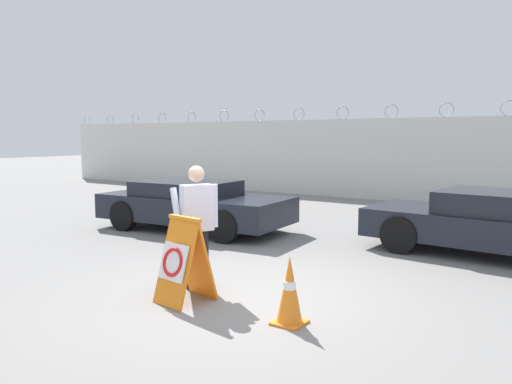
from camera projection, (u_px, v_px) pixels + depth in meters
ground_plane at (236, 296)px, 6.76m from camera, size 90.00×90.00×0.00m
perimeter_wall at (444, 161)px, 15.79m from camera, size 36.00×0.30×3.22m
barricade_sign at (183, 260)px, 6.48m from camera, size 0.66×0.74×1.13m
security_guard at (197, 221)px, 7.02m from camera, size 0.59×0.59×1.76m
traffic_cone_near at (290, 290)px, 5.73m from camera, size 0.35×0.35×0.80m
parked_car_front_coupe at (193, 204)px, 11.53m from camera, size 4.59×2.22×1.13m
parked_car_rear_sedan at (492, 223)px, 9.00m from camera, size 4.42×2.17×1.18m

